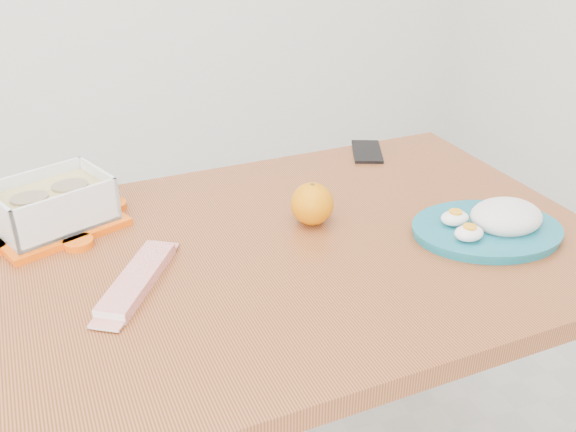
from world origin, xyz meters
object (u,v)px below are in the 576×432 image
object	(u,v)px
orange_fruit	(312,204)
food_container	(53,206)
smartphone	(367,152)
rice_plate	(493,222)
dining_table	(288,290)

from	to	relation	value
orange_fruit	food_container	bearing A→B (deg)	161.66
food_container	smartphone	world-z (taller)	food_container
rice_plate	smartphone	size ratio (longest dim) A/B	2.49
orange_fruit	rice_plate	xyz separation A→B (m)	(0.31, -0.16, -0.02)
dining_table	rice_plate	distance (m)	0.41
rice_plate	orange_fruit	bearing A→B (deg)	165.96
food_container	dining_table	bearing A→B (deg)	-50.54
food_container	rice_plate	bearing A→B (deg)	-44.13
dining_table	rice_plate	bearing A→B (deg)	-17.59
food_container	rice_plate	xyz separation A→B (m)	(0.78, -0.32, -0.02)
dining_table	food_container	size ratio (longest dim) A/B	4.25
food_container	orange_fruit	world-z (taller)	food_container
smartphone	food_container	bearing A→B (deg)	-147.91
orange_fruit	rice_plate	bearing A→B (deg)	-28.07
dining_table	orange_fruit	world-z (taller)	orange_fruit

